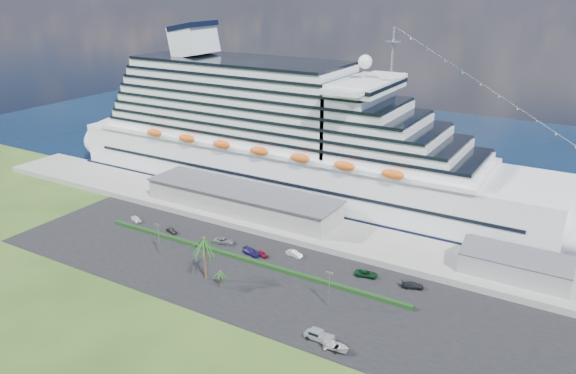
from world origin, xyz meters
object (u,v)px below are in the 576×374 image
Objects in this scene: boat_trailer at (336,346)px; pickup_truck at (319,335)px; parked_car_3 at (252,252)px; cruise_ship at (293,143)px.

pickup_truck is at bearing 163.93° from boat_trailer.
boat_trailer is (4.26, -1.23, -0.02)m from pickup_truck.
pickup_truck is at bearing -113.07° from parked_car_3.
parked_car_3 is 39.15m from pickup_truck.
cruise_ship is 49.08m from parked_car_3.
cruise_ship is 32.37× the size of boat_trailer.
parked_car_3 is (13.81, -44.37, -15.80)m from cruise_ship.
pickup_truck is 0.99× the size of boat_trailer.
cruise_ship is at bearing 30.78° from parked_car_3.
cruise_ship reaches higher than boat_trailer.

